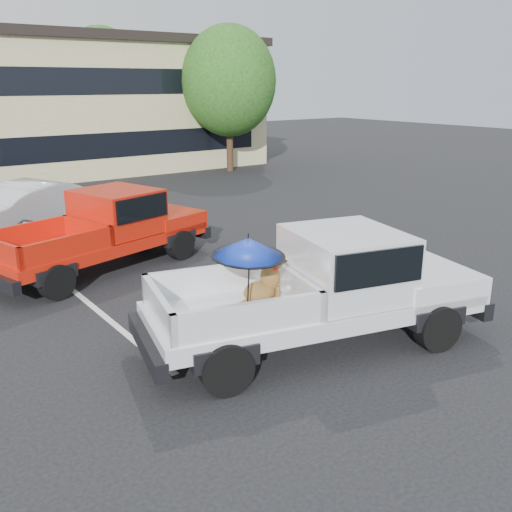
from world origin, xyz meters
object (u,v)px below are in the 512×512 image
object	(u,v)px
tree_back	(102,78)
silver_sedan	(49,206)
red_pickup	(112,225)
silver_pickup	(332,282)
tree_right	(229,81)

from	to	relation	value
tree_back	silver_sedan	xyz separation A→B (m)	(-7.84, -14.95, -3.64)
tree_back	red_pickup	xyz separation A→B (m)	(-7.60, -18.95, -3.44)
tree_back	silver_sedan	bearing A→B (deg)	-117.67
silver_pickup	silver_sedan	size ratio (longest dim) A/B	1.28
silver_pickup	silver_sedan	distance (m)	10.17
tree_right	silver_sedan	distance (m)	13.33
tree_back	silver_pickup	size ratio (longest dim) A/B	1.19
silver_sedan	silver_pickup	bearing A→B (deg)	166.34
red_pickup	silver_sedan	xyz separation A→B (m)	(-0.24, 4.00, -0.21)
tree_back	silver_sedan	size ratio (longest dim) A/B	1.52
silver_pickup	silver_sedan	xyz separation A→B (m)	(-1.48, 10.06, -0.28)
tree_right	tree_back	size ratio (longest dim) A/B	0.95
tree_back	red_pickup	distance (m)	20.70
tree_right	red_pickup	distance (m)	15.58
red_pickup	silver_sedan	size ratio (longest dim) A/B	1.22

